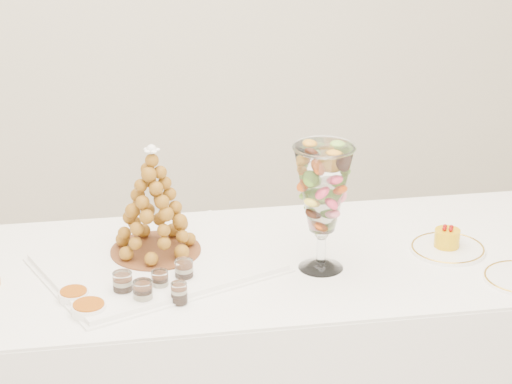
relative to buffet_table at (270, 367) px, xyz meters
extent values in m
cube|color=white|center=(0.00, 0.00, 0.00)|extent=(2.03, 0.89, 0.75)
cube|color=white|center=(0.00, 0.00, 0.37)|extent=(2.02, 0.89, 0.01)
cube|color=white|center=(-0.34, 0.03, 0.39)|extent=(0.76, 0.66, 0.02)
cylinder|color=white|center=(0.14, -0.08, 0.39)|extent=(0.14, 0.14, 0.02)
cylinder|color=white|center=(0.14, -0.08, 0.45)|extent=(0.03, 0.03, 0.09)
sphere|color=white|center=(0.14, -0.08, 0.49)|extent=(0.04, 0.04, 0.04)
cylinder|color=white|center=(0.55, -0.05, 0.38)|extent=(0.23, 0.23, 0.01)
cylinder|color=white|center=(-0.46, -0.14, 0.42)|extent=(0.06, 0.06, 0.07)
cylinder|color=white|center=(-0.35, -0.13, 0.41)|extent=(0.05, 0.05, 0.06)
cylinder|color=white|center=(-0.28, -0.09, 0.41)|extent=(0.06, 0.06, 0.07)
cylinder|color=white|center=(-0.41, -0.20, 0.41)|extent=(0.07, 0.07, 0.07)
cylinder|color=white|center=(-0.31, -0.21, 0.41)|extent=(0.06, 0.06, 0.06)
cylinder|color=white|center=(-0.59, -0.13, 0.39)|extent=(0.08, 0.08, 0.03)
cylinder|color=white|center=(-0.56, -0.22, 0.39)|extent=(0.10, 0.10, 0.03)
cylinder|color=brown|center=(-0.34, 0.09, 0.40)|extent=(0.27, 0.27, 0.01)
cone|color=brown|center=(-0.34, 0.09, 0.57)|extent=(0.25, 0.25, 0.33)
sphere|color=white|center=(-0.34, 0.09, 0.73)|extent=(0.03, 0.03, 0.03)
cylinder|color=#DDA60A|center=(0.55, -0.04, 0.42)|extent=(0.08, 0.08, 0.06)
sphere|color=#860704|center=(0.56, -0.04, 0.45)|extent=(0.01, 0.01, 0.01)
sphere|color=#860704|center=(0.54, -0.03, 0.45)|extent=(0.01, 0.01, 0.01)
sphere|color=#860704|center=(0.54, -0.05, 0.45)|extent=(0.01, 0.01, 0.01)
sphere|color=#860704|center=(0.55, -0.05, 0.45)|extent=(0.01, 0.01, 0.01)
camera|label=1|loc=(-0.61, -2.63, 1.73)|focal=70.00mm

